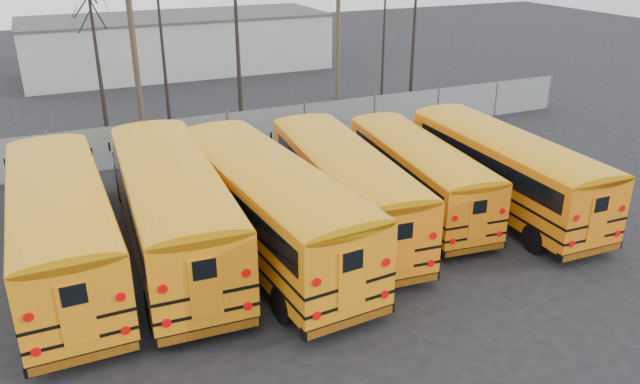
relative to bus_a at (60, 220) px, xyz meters
name	(u,v)px	position (x,y,z in m)	size (l,w,h in m)	color
ground	(335,264)	(7.93, -2.78, -1.94)	(120.00, 120.00, 0.00)	black
fence	(229,133)	(7.93, 9.22, -0.94)	(40.00, 0.04, 2.00)	gray
distant_building	(178,44)	(9.93, 29.22, 0.06)	(22.00, 8.00, 4.00)	#BAB9B4
bus_a	(60,220)	(0.00, 0.00, 0.00)	(2.84, 11.85, 3.31)	black
bus_b	(171,201)	(3.34, -0.05, 0.05)	(3.37, 12.25, 3.40)	black
bus_c	(265,199)	(6.17, -1.17, 0.05)	(3.77, 12.29, 3.39)	black
bus_d	(341,180)	(9.31, -0.37, -0.10)	(3.55, 11.35, 3.13)	black
bus_e	(416,168)	(12.65, -0.01, -0.29)	(3.32, 10.22, 2.81)	black
bus_f	(501,164)	(15.62, -1.28, -0.12)	(2.83, 11.15, 3.10)	black
utility_pole_left	(134,45)	(4.45, 12.75, 2.92)	(1.68, 0.29, 9.45)	#483728
utility_pole_right	(338,27)	(17.30, 16.64, 2.51)	(1.48, 0.66, 8.65)	brown
tree_2	(96,47)	(2.74, 13.15, 2.90)	(0.26, 0.26, 9.67)	black
tree_3	(160,22)	(6.25, 15.16, 3.63)	(0.26, 0.26, 11.14)	black
tree_4	(236,15)	(9.29, 11.49, 4.27)	(0.26, 0.26, 12.41)	black
tree_5	(384,20)	(18.44, 12.93, 3.35)	(0.26, 0.26, 10.58)	black
tree_6	(416,2)	(20.75, 13.40, 4.21)	(0.26, 0.26, 12.28)	black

